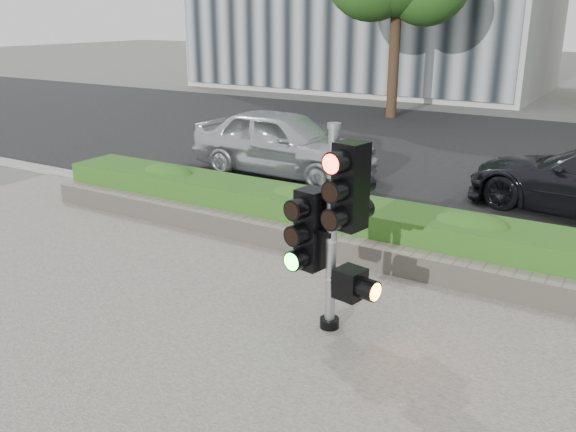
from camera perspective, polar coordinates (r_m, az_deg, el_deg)
The scene contains 7 objects.
ground at distance 7.36m, azimuth -0.62°, elevation -9.41°, with size 120.00×120.00×0.00m, color #51514C.
road at distance 16.27m, azimuth 18.37°, elevation 5.30°, with size 60.00×13.00×0.02m, color black.
curb at distance 9.93m, azimuth 9.01°, elevation -1.71°, with size 60.00×0.25×0.12m, color gray.
stone_wall at distance 8.80m, azimuth 5.92°, elevation -3.26°, with size 12.00×0.32×0.34m, color gray.
hedge at distance 9.30m, azimuth 7.68°, elevation -1.01°, with size 12.00×1.00×0.68m, color #4D972E.
traffic_signal at distance 6.58m, azimuth 4.53°, elevation -0.36°, with size 0.85×0.67×2.34m.
car_silver at distance 13.54m, azimuth -0.47°, elevation 6.92°, with size 1.70×4.23×1.44m, color silver.
Camera 1 is at (3.44, -5.53, 3.43)m, focal length 38.00 mm.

